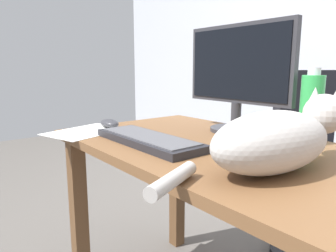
{
  "coord_description": "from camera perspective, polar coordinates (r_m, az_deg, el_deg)",
  "views": [
    {
      "loc": [
        0.53,
        -0.75,
        0.95
      ],
      "look_at": [
        -0.26,
        -0.12,
        0.77
      ],
      "focal_mm": 33.11,
      "sensor_mm": 36.0,
      "label": 1
    }
  ],
  "objects": [
    {
      "name": "desk",
      "position": [
        0.98,
        15.16,
        -10.84
      ],
      "size": [
        1.45,
        0.67,
        0.71
      ],
      "color": "brown",
      "rests_on": "ground_plane"
    },
    {
      "name": "office_chair",
      "position": [
        1.74,
        26.07,
        -8.66
      ],
      "size": [
        0.51,
        0.49,
        0.95
      ],
      "color": "black",
      "rests_on": "ground_plane"
    },
    {
      "name": "monitor",
      "position": [
        1.24,
        12.65,
        9.33
      ],
      "size": [
        0.48,
        0.2,
        0.42
      ],
      "color": "#333338",
      "rests_on": "desk"
    },
    {
      "name": "keyboard",
      "position": [
        1.04,
        -3.69,
        -2.51
      ],
      "size": [
        0.44,
        0.15,
        0.03
      ],
      "color": "#232328",
      "rests_on": "desk"
    },
    {
      "name": "cat",
      "position": [
        0.8,
        19.58,
        -2.1
      ],
      "size": [
        0.22,
        0.61,
        0.2
      ],
      "color": "#B2ADA8",
      "rests_on": "desk"
    },
    {
      "name": "computer_mouse",
      "position": [
        1.34,
        -10.71,
        0.47
      ],
      "size": [
        0.11,
        0.06,
        0.04
      ],
      "primitive_type": "ellipsoid",
      "color": "#333338",
      "rests_on": "desk"
    },
    {
      "name": "paper_sheet",
      "position": [
        1.27,
        -14.77,
        -0.97
      ],
      "size": [
        0.28,
        0.34,
        0.0
      ],
      "primitive_type": "cube",
      "rotation": [
        0.0,
        0.0,
        0.28
      ],
      "color": "white",
      "rests_on": "desk"
    },
    {
      "name": "water_bottle",
      "position": [
        1.12,
        24.85,
        2.87
      ],
      "size": [
        0.07,
        0.07,
        0.25
      ],
      "color": "green",
      "rests_on": "desk"
    }
  ]
}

